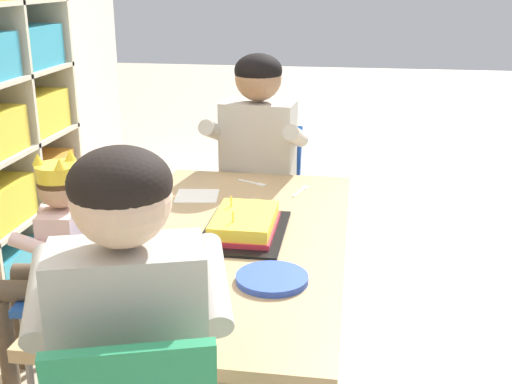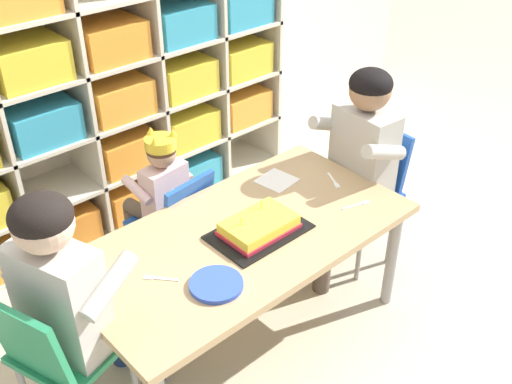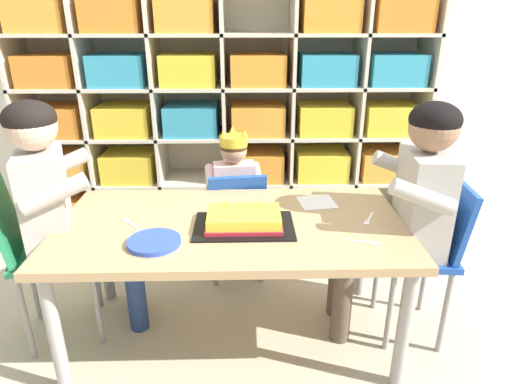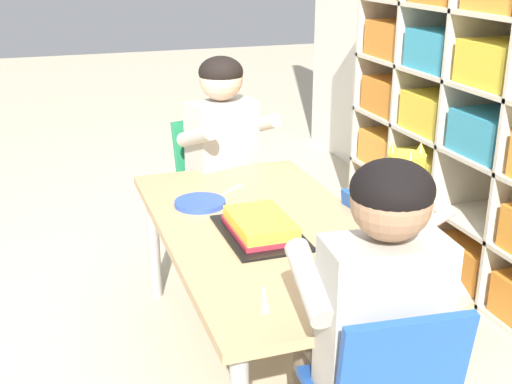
{
  "view_description": "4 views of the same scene",
  "coord_description": "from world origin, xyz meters",
  "px_view_note": "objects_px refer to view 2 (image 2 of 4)",
  "views": [
    {
      "loc": [
        -1.82,
        -0.37,
        1.33
      ],
      "look_at": [
        -0.04,
        -0.09,
        0.73
      ],
      "focal_mm": 45.59,
      "sensor_mm": 36.0,
      "label": 1
    },
    {
      "loc": [
        -1.26,
        -1.45,
        2.01
      ],
      "look_at": [
        0.06,
        -0.01,
        0.73
      ],
      "focal_mm": 42.42,
      "sensor_mm": 36.0,
      "label": 2
    },
    {
      "loc": [
        0.06,
        -1.58,
        1.33
      ],
      "look_at": [
        0.1,
        -0.08,
        0.72
      ],
      "focal_mm": 30.66,
      "sensor_mm": 36.0,
      "label": 3
    },
    {
      "loc": [
        1.99,
        -0.71,
        1.48
      ],
      "look_at": [
        0.05,
        -0.06,
        0.71
      ],
      "focal_mm": 46.21,
      "sensor_mm": 36.0,
      "label": 4
    }
  ],
  "objects_px": {
    "adult_helper_seated": "(74,287)",
    "fork_at_table_front_edge": "(159,278)",
    "guest_at_table_side": "(354,153)",
    "paper_plate_stack": "(216,284)",
    "classroom_chair_guest_side": "(367,182)",
    "classroom_chair_adult_side": "(58,352)",
    "child_with_crown": "(159,187)",
    "fork_near_cake_tray": "(334,181)",
    "birthday_cake_on_tray": "(259,227)",
    "fork_near_child_seat": "(358,205)",
    "activity_table": "(243,244)",
    "classroom_chair_blue": "(177,221)"
  },
  "relations": [
    {
      "from": "adult_helper_seated",
      "to": "fork_at_table_front_edge",
      "type": "height_order",
      "value": "adult_helper_seated"
    },
    {
      "from": "guest_at_table_side",
      "to": "paper_plate_stack",
      "type": "distance_m",
      "value": 1.01
    },
    {
      "from": "classroom_chair_guest_side",
      "to": "classroom_chair_adult_side",
      "type": "bearing_deg",
      "value": -85.08
    },
    {
      "from": "fork_at_table_front_edge",
      "to": "adult_helper_seated",
      "type": "bearing_deg",
      "value": -143.64
    },
    {
      "from": "classroom_chair_adult_side",
      "to": "child_with_crown",
      "type": "bearing_deg",
      "value": -73.29
    },
    {
      "from": "guest_at_table_side",
      "to": "fork_near_cake_tray",
      "type": "distance_m",
      "value": 0.17
    },
    {
      "from": "child_with_crown",
      "to": "fork_near_cake_tray",
      "type": "distance_m",
      "value": 0.8
    },
    {
      "from": "classroom_chair_guest_side",
      "to": "fork_near_cake_tray",
      "type": "relative_size",
      "value": 5.88
    },
    {
      "from": "classroom_chair_adult_side",
      "to": "birthday_cake_on_tray",
      "type": "distance_m",
      "value": 0.87
    },
    {
      "from": "adult_helper_seated",
      "to": "guest_at_table_side",
      "type": "xyz_separation_m",
      "value": [
        1.4,
        -0.04,
        -0.01
      ]
    },
    {
      "from": "fork_near_child_seat",
      "to": "fork_at_table_front_edge",
      "type": "height_order",
      "value": "same"
    },
    {
      "from": "activity_table",
      "to": "fork_near_child_seat",
      "type": "distance_m",
      "value": 0.53
    },
    {
      "from": "fork_near_cake_tray",
      "to": "fork_near_child_seat",
      "type": "distance_m",
      "value": 0.2
    },
    {
      "from": "fork_at_table_front_edge",
      "to": "activity_table",
      "type": "bearing_deg",
      "value": 50.31
    },
    {
      "from": "guest_at_table_side",
      "to": "paper_plate_stack",
      "type": "height_order",
      "value": "guest_at_table_side"
    },
    {
      "from": "classroom_chair_blue",
      "to": "classroom_chair_guest_side",
      "type": "height_order",
      "value": "classroom_chair_guest_side"
    },
    {
      "from": "classroom_chair_guest_side",
      "to": "fork_near_cake_tray",
      "type": "distance_m",
      "value": 0.29
    },
    {
      "from": "birthday_cake_on_tray",
      "to": "guest_at_table_side",
      "type": "bearing_deg",
      "value": 6.11
    },
    {
      "from": "fork_at_table_front_edge",
      "to": "guest_at_table_side",
      "type": "bearing_deg",
      "value": 51.92
    },
    {
      "from": "classroom_chair_adult_side",
      "to": "fork_near_cake_tray",
      "type": "height_order",
      "value": "classroom_chair_adult_side"
    },
    {
      "from": "classroom_chair_guest_side",
      "to": "fork_near_cake_tray",
      "type": "bearing_deg",
      "value": -82.94
    },
    {
      "from": "adult_helper_seated",
      "to": "guest_at_table_side",
      "type": "bearing_deg",
      "value": -109.58
    },
    {
      "from": "classroom_chair_adult_side",
      "to": "fork_at_table_front_edge",
      "type": "xyz_separation_m",
      "value": [
        0.4,
        -0.03,
        0.11
      ]
    },
    {
      "from": "classroom_chair_blue",
      "to": "classroom_chair_adult_side",
      "type": "xyz_separation_m",
      "value": [
        -0.81,
        -0.44,
        0.09
      ]
    },
    {
      "from": "guest_at_table_side",
      "to": "fork_at_table_front_edge",
      "type": "height_order",
      "value": "guest_at_table_side"
    },
    {
      "from": "classroom_chair_guest_side",
      "to": "paper_plate_stack",
      "type": "xyz_separation_m",
      "value": [
        -1.1,
        -0.19,
        0.13
      ]
    },
    {
      "from": "fork_at_table_front_edge",
      "to": "child_with_crown",
      "type": "bearing_deg",
      "value": 105.99
    },
    {
      "from": "adult_helper_seated",
      "to": "birthday_cake_on_tray",
      "type": "distance_m",
      "value": 0.75
    },
    {
      "from": "classroom_chair_adult_side",
      "to": "fork_near_cake_tray",
      "type": "bearing_deg",
      "value": -108.84
    },
    {
      "from": "activity_table",
      "to": "fork_near_cake_tray",
      "type": "relative_size",
      "value": 11.44
    },
    {
      "from": "classroom_chair_adult_side",
      "to": "fork_near_child_seat",
      "type": "bearing_deg",
      "value": -117.36
    },
    {
      "from": "activity_table",
      "to": "fork_at_table_front_edge",
      "type": "distance_m",
      "value": 0.41
    },
    {
      "from": "fork_at_table_front_edge",
      "to": "classroom_chair_adult_side",
      "type": "bearing_deg",
      "value": -134.49
    },
    {
      "from": "classroom_chair_guest_side",
      "to": "fork_at_table_front_edge",
      "type": "xyz_separation_m",
      "value": [
        -1.23,
        -0.02,
        0.12
      ]
    },
    {
      "from": "adult_helper_seated",
      "to": "guest_at_table_side",
      "type": "relative_size",
      "value": 1.01
    },
    {
      "from": "fork_near_child_seat",
      "to": "classroom_chair_guest_side",
      "type": "bearing_deg",
      "value": -132.28
    },
    {
      "from": "child_with_crown",
      "to": "classroom_chair_guest_side",
      "type": "relative_size",
      "value": 1.13
    },
    {
      "from": "fork_near_cake_tray",
      "to": "paper_plate_stack",
      "type": "bearing_deg",
      "value": 130.17
    },
    {
      "from": "child_with_crown",
      "to": "fork_near_child_seat",
      "type": "relative_size",
      "value": 6.0
    },
    {
      "from": "classroom_chair_adult_side",
      "to": "adult_helper_seated",
      "type": "xyz_separation_m",
      "value": [
        0.11,
        0.04,
        0.2
      ]
    },
    {
      "from": "classroom_chair_blue",
      "to": "child_with_crown",
      "type": "bearing_deg",
      "value": -90.64
    },
    {
      "from": "classroom_chair_blue",
      "to": "birthday_cake_on_tray",
      "type": "height_order",
      "value": "birthday_cake_on_tray"
    },
    {
      "from": "activity_table",
      "to": "fork_near_child_seat",
      "type": "bearing_deg",
      "value": -20.18
    },
    {
      "from": "child_with_crown",
      "to": "adult_helper_seated",
      "type": "distance_m",
      "value": 0.87
    },
    {
      "from": "birthday_cake_on_tray",
      "to": "paper_plate_stack",
      "type": "relative_size",
      "value": 2.01
    },
    {
      "from": "classroom_chair_blue",
      "to": "child_with_crown",
      "type": "xyz_separation_m",
      "value": [
        -0.01,
        0.11,
        0.14
      ]
    },
    {
      "from": "adult_helper_seated",
      "to": "fork_at_table_front_edge",
      "type": "relative_size",
      "value": 9.45
    },
    {
      "from": "guest_at_table_side",
      "to": "classroom_chair_guest_side",
      "type": "bearing_deg",
      "value": 90.0
    },
    {
      "from": "fork_near_cake_tray",
      "to": "classroom_chair_blue",
      "type": "bearing_deg",
      "value": 77.65
    },
    {
      "from": "activity_table",
      "to": "classroom_chair_blue",
      "type": "bearing_deg",
      "value": 89.19
    }
  ]
}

